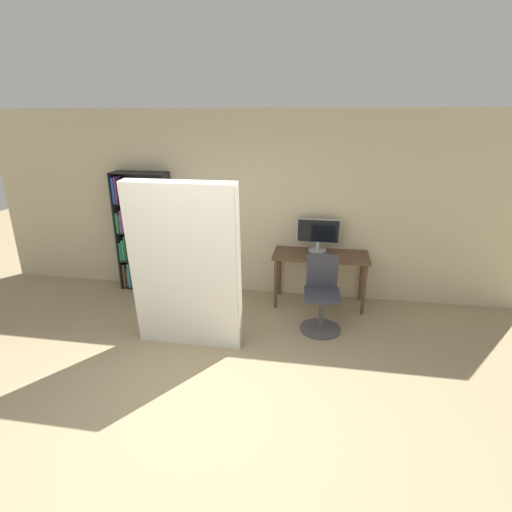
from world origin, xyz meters
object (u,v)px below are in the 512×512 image
object	(u,v)px
office_chair	(322,300)
monitor	(318,234)
mattress_near	(186,268)
bookshelf	(139,235)

from	to	relation	value
office_chair	monitor	bearing A→B (deg)	96.10
monitor	mattress_near	xyz separation A→B (m)	(-1.45, -1.50, -0.03)
office_chair	mattress_near	bearing A→B (deg)	-157.22
bookshelf	mattress_near	size ratio (longest dim) A/B	0.92
monitor	office_chair	size ratio (longest dim) A/B	0.62
monitor	office_chair	world-z (taller)	monitor
mattress_near	office_chair	bearing A→B (deg)	22.78
monitor	mattress_near	size ratio (longest dim) A/B	0.30
monitor	mattress_near	distance (m)	2.09
bookshelf	mattress_near	distance (m)	2.00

